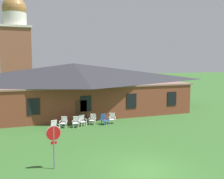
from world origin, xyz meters
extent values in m
plane|color=#336028|center=(0.00, 0.00, 0.00)|extent=(200.00, 200.00, 0.00)
cube|color=brown|center=(0.00, 17.18, 1.60)|extent=(24.06, 10.00, 3.20)
cube|color=#8C6458|center=(0.00, 17.18, 3.28)|extent=(24.55, 10.20, 0.16)
pyramid|color=#28282D|center=(0.00, 17.18, 4.47)|extent=(25.03, 10.40, 2.22)
cube|color=black|center=(-4.81, 12.15, 1.76)|extent=(1.10, 0.06, 1.50)
cube|color=black|center=(0.00, 12.15, 1.76)|extent=(1.10, 0.06, 1.50)
cube|color=black|center=(4.81, 12.15, 1.76)|extent=(1.10, 0.06, 1.50)
cube|color=black|center=(9.63, 12.15, 1.76)|extent=(1.10, 0.06, 1.50)
cube|color=#422819|center=(-0.45, 12.15, 1.05)|extent=(1.10, 0.06, 2.10)
cube|color=#93563D|center=(-5.92, 35.17, 5.59)|extent=(4.80, 4.80, 11.17)
cube|color=silver|center=(-5.92, 35.17, 11.35)|extent=(5.18, 5.18, 0.36)
cylinder|color=silver|center=(-5.92, 35.17, 12.63)|extent=(3.80, 3.80, 2.20)
sphere|color=#9E6B38|center=(-5.92, 35.17, 14.41)|extent=(3.88, 3.88, 3.88)
cylinder|color=slate|center=(-4.48, 1.83, 1.15)|extent=(0.07, 0.07, 2.31)
cylinder|color=white|center=(-4.48, 1.85, 1.98)|extent=(0.80, 0.08, 0.81)
cylinder|color=#B71414|center=(-4.47, 1.82, 1.98)|extent=(0.76, 0.08, 0.76)
cube|color=#B71414|center=(-4.48, 1.83, 1.46)|extent=(0.32, 0.05, 0.16)
cube|color=white|center=(-4.48, 1.85, 1.46)|extent=(0.34, 0.04, 0.18)
cube|color=silver|center=(-3.03, 9.21, 0.18)|extent=(0.06, 0.06, 0.36)
cube|color=silver|center=(-3.47, 9.09, 0.18)|extent=(0.06, 0.06, 0.36)
cube|color=silver|center=(-3.14, 9.64, 0.18)|extent=(0.06, 0.06, 0.36)
cube|color=silver|center=(-3.59, 9.52, 0.18)|extent=(0.06, 0.06, 0.36)
cube|color=silver|center=(-3.31, 9.36, 0.39)|extent=(0.66, 0.65, 0.05)
cube|color=silver|center=(-3.39, 9.66, 0.69)|extent=(0.55, 0.32, 0.54)
cube|color=silver|center=(-3.02, 9.42, 0.58)|extent=(0.18, 0.47, 0.03)
cube|color=silver|center=(-2.98, 9.27, 0.47)|extent=(0.05, 0.05, 0.22)
cube|color=silver|center=(-3.58, 9.27, 0.58)|extent=(0.18, 0.47, 0.03)
cube|color=silver|center=(-3.54, 9.11, 0.47)|extent=(0.05, 0.05, 0.22)
cube|color=white|center=(-2.33, 10.27, 0.18)|extent=(0.07, 0.07, 0.36)
cube|color=white|center=(-2.75, 10.47, 0.18)|extent=(0.07, 0.07, 0.36)
cube|color=white|center=(-2.14, 10.66, 0.18)|extent=(0.07, 0.07, 0.36)
cube|color=white|center=(-2.55, 10.87, 0.18)|extent=(0.07, 0.07, 0.36)
cube|color=white|center=(-2.44, 10.57, 0.39)|extent=(0.71, 0.71, 0.05)
cube|color=white|center=(-2.30, 10.85, 0.69)|extent=(0.54, 0.40, 0.54)
cube|color=white|center=(-2.19, 10.42, 0.58)|extent=(0.26, 0.45, 0.03)
cube|color=white|center=(-2.26, 10.27, 0.47)|extent=(0.05, 0.05, 0.22)
cube|color=white|center=(-2.71, 10.68, 0.58)|extent=(0.26, 0.45, 0.03)
cube|color=white|center=(-2.78, 10.53, 0.47)|extent=(0.05, 0.05, 0.22)
cube|color=white|center=(-1.23, 9.97, 0.18)|extent=(0.06, 0.06, 0.36)
cube|color=white|center=(-1.68, 10.10, 0.18)|extent=(0.06, 0.06, 0.36)
cube|color=white|center=(-1.12, 10.40, 0.18)|extent=(0.06, 0.06, 0.36)
cube|color=white|center=(-1.56, 10.52, 0.18)|extent=(0.06, 0.06, 0.36)
cube|color=white|center=(-1.40, 10.25, 0.39)|extent=(0.66, 0.65, 0.05)
cube|color=white|center=(-1.31, 10.55, 0.69)|extent=(0.55, 0.32, 0.54)
cube|color=white|center=(-1.12, 10.15, 0.58)|extent=(0.18, 0.47, 0.03)
cube|color=white|center=(-1.17, 10.00, 0.47)|extent=(0.05, 0.05, 0.22)
cube|color=white|center=(-1.68, 10.31, 0.58)|extent=(0.18, 0.47, 0.03)
cube|color=white|center=(-1.72, 10.15, 0.47)|extent=(0.05, 0.05, 0.22)
cube|color=silver|center=(-0.42, 10.43, 0.18)|extent=(0.06, 0.06, 0.36)
cube|color=silver|center=(-0.87, 10.36, 0.18)|extent=(0.06, 0.06, 0.36)
cube|color=silver|center=(-0.49, 10.87, 0.18)|extent=(0.06, 0.06, 0.36)
cube|color=silver|center=(-0.94, 10.80, 0.18)|extent=(0.06, 0.06, 0.36)
cube|color=silver|center=(-0.68, 10.61, 0.39)|extent=(0.61, 0.60, 0.05)
cube|color=silver|center=(-0.73, 10.92, 0.69)|extent=(0.54, 0.27, 0.54)
cube|color=silver|center=(-0.39, 10.64, 0.58)|extent=(0.13, 0.47, 0.03)
cube|color=silver|center=(-0.37, 10.48, 0.47)|extent=(0.05, 0.05, 0.22)
cube|color=silver|center=(-0.96, 10.55, 0.58)|extent=(0.13, 0.47, 0.03)
cube|color=silver|center=(-0.94, 10.39, 0.47)|extent=(0.05, 0.05, 0.22)
cube|color=silver|center=(0.37, 10.46, 0.18)|extent=(0.07, 0.07, 0.36)
cube|color=silver|center=(-0.04, 10.67, 0.18)|extent=(0.07, 0.07, 0.36)
cube|color=silver|center=(0.57, 10.85, 0.18)|extent=(0.07, 0.07, 0.36)
cube|color=silver|center=(0.16, 11.06, 0.18)|extent=(0.07, 0.07, 0.36)
cube|color=silver|center=(0.27, 10.76, 0.39)|extent=(0.72, 0.71, 0.05)
cube|color=silver|center=(0.41, 11.04, 0.69)|extent=(0.54, 0.40, 0.54)
cube|color=silver|center=(0.52, 10.61, 0.58)|extent=(0.27, 0.44, 0.03)
cube|color=silver|center=(0.44, 10.47, 0.47)|extent=(0.05, 0.05, 0.22)
cube|color=silver|center=(0.00, 10.88, 0.58)|extent=(0.27, 0.44, 0.03)
cube|color=silver|center=(-0.07, 10.73, 0.47)|extent=(0.05, 0.05, 0.22)
cube|color=#2D5693|center=(1.62, 10.28, 0.18)|extent=(0.06, 0.06, 0.36)
cube|color=#2D5693|center=(1.19, 10.13, 0.18)|extent=(0.06, 0.06, 0.36)
cube|color=#2D5693|center=(1.48, 10.70, 0.18)|extent=(0.06, 0.06, 0.36)
cube|color=#2D5693|center=(1.05, 10.55, 0.18)|extent=(0.06, 0.06, 0.36)
cube|color=#2D5693|center=(1.34, 10.42, 0.39)|extent=(0.68, 0.67, 0.05)
cube|color=#2D5693|center=(1.24, 10.71, 0.69)|extent=(0.55, 0.34, 0.54)
cube|color=#2D5693|center=(1.62, 10.49, 0.58)|extent=(0.21, 0.46, 0.03)
cube|color=#2D5693|center=(1.67, 10.34, 0.47)|extent=(0.05, 0.05, 0.22)
cube|color=#2D5693|center=(1.07, 10.30, 0.58)|extent=(0.21, 0.46, 0.03)
cube|color=#2D5693|center=(1.12, 10.15, 0.47)|extent=(0.05, 0.05, 0.22)
cube|color=silver|center=(2.28, 10.26, 0.18)|extent=(0.06, 0.06, 0.36)
cube|color=silver|center=(1.84, 10.40, 0.18)|extent=(0.06, 0.06, 0.36)
cube|color=silver|center=(2.42, 10.67, 0.18)|extent=(0.06, 0.06, 0.36)
cube|color=silver|center=(1.99, 10.82, 0.18)|extent=(0.06, 0.06, 0.36)
cube|color=silver|center=(2.13, 10.54, 0.39)|extent=(0.68, 0.67, 0.05)
cube|color=silver|center=(2.23, 10.83, 0.69)|extent=(0.55, 0.35, 0.54)
cube|color=silver|center=(2.40, 10.43, 0.58)|extent=(0.21, 0.46, 0.03)
cube|color=silver|center=(2.35, 10.27, 0.47)|extent=(0.05, 0.05, 0.22)
cube|color=silver|center=(1.85, 10.61, 0.58)|extent=(0.21, 0.46, 0.03)
cube|color=silver|center=(1.80, 10.46, 0.47)|extent=(0.05, 0.05, 0.22)
camera|label=1|loc=(-6.33, -12.10, 5.80)|focal=42.25mm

